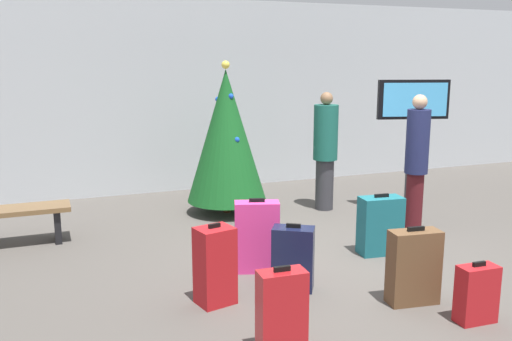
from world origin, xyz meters
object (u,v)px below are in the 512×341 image
(holiday_tree, at_px, (226,136))
(traveller_1, at_px, (417,159))
(traveller_0, at_px, (325,149))
(suitcase_5, at_px, (282,313))
(suitcase_0, at_px, (477,294))
(suitcase_3, at_px, (215,266))
(suitcase_2, at_px, (414,267))
(flight_info_kiosk, at_px, (413,117))
(waiting_bench, at_px, (13,218))
(suitcase_1, at_px, (380,225))
(suitcase_6, at_px, (257,237))
(suitcase_4, at_px, (293,258))

(holiday_tree, relative_size, traveller_1, 1.23)
(traveller_0, height_order, suitcase_5, traveller_0)
(suitcase_0, xyz_separation_m, suitcase_3, (-2.02, 1.19, 0.11))
(traveller_1, xyz_separation_m, suitcase_2, (-1.42, -1.88, -0.62))
(suitcase_2, bearing_deg, suitcase_3, 159.04)
(flight_info_kiosk, bearing_deg, suitcase_5, -137.90)
(suitcase_3, bearing_deg, suitcase_0, -30.54)
(waiting_bench, relative_size, suitcase_1, 1.85)
(suitcase_0, height_order, suitcase_3, suitcase_3)
(suitcase_3, distance_m, suitcase_5, 1.09)
(suitcase_6, bearing_deg, suitcase_3, -137.13)
(holiday_tree, relative_size, traveller_0, 1.26)
(holiday_tree, xyz_separation_m, suitcase_1, (1.12, -2.39, -0.82))
(suitcase_2, distance_m, suitcase_5, 1.59)
(suitcase_1, bearing_deg, traveller_1, 33.11)
(holiday_tree, relative_size, suitcase_3, 2.88)
(suitcase_0, bearing_deg, waiting_bench, 136.37)
(traveller_1, relative_size, suitcase_0, 3.28)
(traveller_1, bearing_deg, holiday_tree, 139.29)
(flight_info_kiosk, relative_size, suitcase_6, 2.42)
(flight_info_kiosk, bearing_deg, traveller_1, -122.91)
(traveller_0, relative_size, suitcase_0, 3.23)
(suitcase_0, bearing_deg, suitcase_5, 176.13)
(flight_info_kiosk, distance_m, suitcase_4, 3.78)
(traveller_0, xyz_separation_m, suitcase_2, (-0.81, -3.28, -0.59))
(waiting_bench, relative_size, traveller_1, 0.74)
(suitcase_3, bearing_deg, suitcase_1, 15.12)
(flight_info_kiosk, distance_m, suitcase_5, 4.91)
(suitcase_0, distance_m, suitcase_2, 0.60)
(holiday_tree, bearing_deg, suitcase_5, -102.39)
(suitcase_2, bearing_deg, traveller_0, 76.10)
(waiting_bench, bearing_deg, suitcase_5, -60.05)
(flight_info_kiosk, distance_m, suitcase_3, 4.46)
(traveller_0, xyz_separation_m, suitcase_1, (-0.33, -2.01, -0.60))
(suitcase_4, distance_m, suitcase_5, 1.27)
(suitcase_2, bearing_deg, holiday_tree, 99.96)
(suitcase_6, bearing_deg, suitcase_5, -104.98)
(holiday_tree, height_order, traveller_0, holiday_tree)
(holiday_tree, bearing_deg, traveller_1, -40.71)
(suitcase_0, height_order, suitcase_6, suitcase_6)
(traveller_1, bearing_deg, suitcase_5, -142.28)
(suitcase_2, bearing_deg, suitcase_4, 142.46)
(holiday_tree, xyz_separation_m, suitcase_2, (0.64, -3.66, -0.81))
(traveller_0, relative_size, suitcase_1, 2.46)
(suitcase_2, bearing_deg, flight_info_kiosk, 54.29)
(flight_info_kiosk, height_order, suitcase_0, flight_info_kiosk)
(holiday_tree, distance_m, suitcase_2, 3.80)
(suitcase_4, height_order, suitcase_5, suitcase_5)
(flight_info_kiosk, height_order, suitcase_4, flight_info_kiosk)
(suitcase_0, distance_m, suitcase_6, 2.27)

